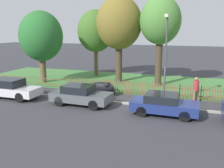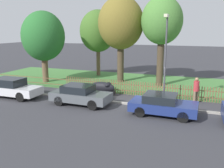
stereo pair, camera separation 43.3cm
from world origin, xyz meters
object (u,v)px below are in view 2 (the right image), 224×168
tree_nearest_kerb (43,36)px  tree_far_left (162,22)px  parked_car_black_saloon (80,95)px  pedestrian_near_fence (196,89)px  parked_car_navy_estate (163,104)px  tree_behind_motorcycle (98,31)px  tree_mid_park (121,24)px  parked_car_silver_hatchback (11,88)px  covered_motorcycle (103,87)px  street_lamp (166,50)px

tree_nearest_kerb → tree_far_left: (10.18, 2.13, 1.24)m
parked_car_black_saloon → pedestrian_near_fence: (7.02, 2.86, 0.32)m
parked_car_navy_estate → pedestrian_near_fence: 3.48m
tree_nearest_kerb → tree_behind_motorcycle: tree_behind_motorcycle is taller
parked_car_navy_estate → tree_nearest_kerb: tree_nearest_kerb is taller
tree_mid_park → parked_car_navy_estate: bearing=-56.8°
parked_car_silver_hatchback → parked_car_navy_estate: parked_car_silver_hatchback is taller
covered_motorcycle → street_lamp: bearing=-11.2°
parked_car_silver_hatchback → parked_car_black_saloon: parked_car_silver_hatchback is taller
parked_car_black_saloon → tree_far_left: tree_far_left is taller
tree_behind_motorcycle → pedestrian_near_fence: size_ratio=3.85×
parked_car_silver_hatchback → tree_mid_park: size_ratio=0.56×
parked_car_navy_estate → tree_mid_park: size_ratio=0.49×
tree_nearest_kerb → parked_car_black_saloon: bearing=-39.7°
parked_car_black_saloon → street_lamp: size_ratio=0.68×
tree_nearest_kerb → covered_motorcycle: bearing=-21.1°
parked_car_black_saloon → street_lamp: 6.11m
tree_behind_motorcycle → pedestrian_near_fence: 12.84m
tree_nearest_kerb → tree_behind_motorcycle: bearing=55.3°
parked_car_navy_estate → pedestrian_near_fence: (1.68, 3.03, 0.36)m
pedestrian_near_fence → street_lamp: street_lamp is taller
tree_far_left → tree_mid_park: bearing=174.5°
tree_behind_motorcycle → street_lamp: size_ratio=1.19×
parked_car_silver_hatchback → parked_car_navy_estate: (10.82, -0.03, -0.08)m
tree_far_left → parked_car_black_saloon: bearing=-117.6°
parked_car_silver_hatchback → covered_motorcycle: 6.61m
tree_far_left → pedestrian_near_fence: size_ratio=4.26×
pedestrian_near_fence → parked_car_black_saloon: bearing=-39.9°
parked_car_silver_hatchback → covered_motorcycle: (6.01, 2.74, -0.08)m
parked_car_silver_hatchback → parked_car_black_saloon: 5.49m
parked_car_navy_estate → covered_motorcycle: parked_car_navy_estate is taller
parked_car_black_saloon → street_lamp: bearing=20.1°
tree_far_left → pedestrian_near_fence: bearing=-55.0°
tree_behind_motorcycle → tree_far_left: (6.89, -2.62, 0.82)m
parked_car_silver_hatchback → covered_motorcycle: bearing=24.0°
street_lamp → covered_motorcycle: bearing=169.1°
tree_mid_park → tree_far_left: 3.70m
parked_car_black_saloon → tree_far_left: 9.57m
parked_car_black_saloon → parked_car_navy_estate: bearing=-0.5°
parked_car_black_saloon → parked_car_navy_estate: 5.34m
covered_motorcycle → street_lamp: size_ratio=0.35×
parked_car_black_saloon → tree_mid_park: 9.00m
tree_mid_park → street_lamp: (4.91, -6.00, -1.70)m
parked_car_black_saloon → pedestrian_near_fence: bearing=23.5°
pedestrian_near_fence → street_lamp: (-1.93, -1.13, 2.59)m
tree_mid_park → street_lamp: size_ratio=1.35×
tree_nearest_kerb → street_lamp: (11.40, -3.51, -0.58)m
covered_motorcycle → street_lamp: street_lamp is taller
tree_nearest_kerb → tree_far_left: 10.47m
tree_mid_park → tree_far_left: tree_mid_park is taller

